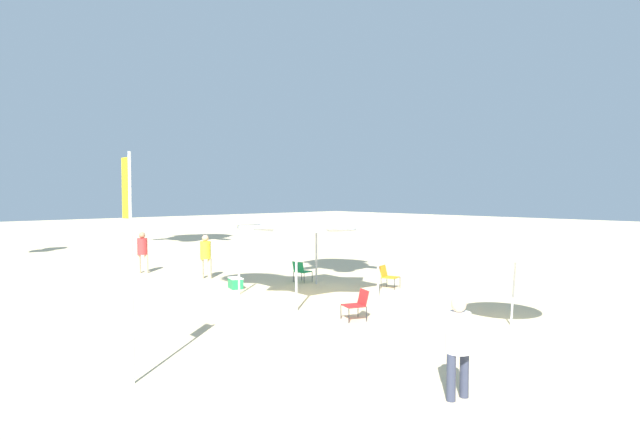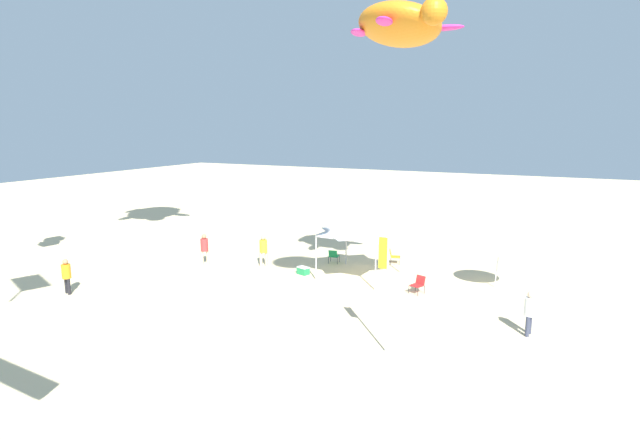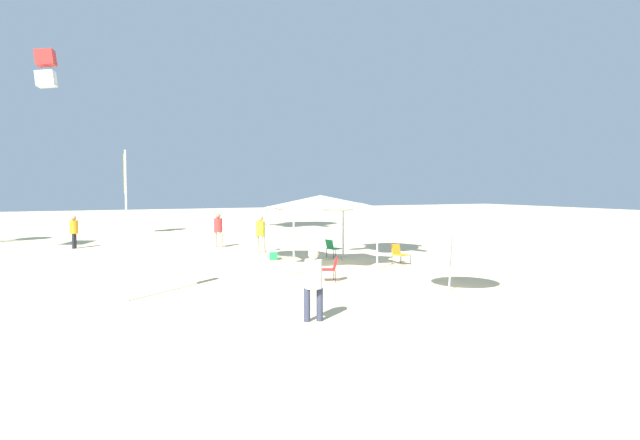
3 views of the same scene
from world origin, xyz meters
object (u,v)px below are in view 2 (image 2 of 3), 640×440
beach_umbrella (500,248)px  person_beachcomber (66,274)px  folding_chair_facing_ocean (393,255)px  cooler_box (303,271)px  kite_turtle_orange (400,25)px  person_far_stroller (530,310)px  folding_chair_right_of_tent (418,283)px  canopy_tent (360,229)px  person_by_tent (263,248)px  folding_chair_left_of_tent (334,255)px  person_watching_sky (204,247)px  banner_flag (386,283)px

beach_umbrella → person_beachcomber: 20.61m
folding_chair_facing_ocean → cooler_box: 5.53m
person_beachcomber → kite_turtle_orange: bearing=-142.6°
folding_chair_facing_ocean → person_far_stroller: bearing=-150.0°
folding_chair_right_of_tent → canopy_tent: bearing=-179.1°
folding_chair_right_of_tent → person_far_stroller: size_ratio=0.47×
folding_chair_right_of_tent → person_by_tent: bearing=-163.3°
person_beachcomber → beach_umbrella: bearing=-135.0°
folding_chair_left_of_tent → folding_chair_right_of_tent: size_ratio=1.00×
person_watching_sky → folding_chair_facing_ocean: bearing=-22.6°
person_far_stroller → kite_turtle_orange: size_ratio=0.33×
person_watching_sky → person_beachcomber: person_watching_sky is taller
folding_chair_facing_ocean → person_watching_sky: (9.59, 4.91, 0.57)m
person_watching_sky → person_far_stroller: person_watching_sky is taller
canopy_tent → kite_turtle_orange: 10.18m
folding_chair_left_of_tent → banner_flag: size_ratio=0.19×
person_far_stroller → folding_chair_facing_ocean: bearing=-122.8°
person_watching_sky → person_beachcomber: bearing=-160.7°
beach_umbrella → banner_flag: size_ratio=0.54×
banner_flag → person_watching_sky: 14.20m
person_watching_sky → person_beachcomber: (2.61, 6.82, -0.05)m
canopy_tent → folding_chair_left_of_tent: bearing=-36.3°
canopy_tent → beach_umbrella: 6.89m
folding_chair_facing_ocean → folding_chair_right_of_tent: size_ratio=1.00×
canopy_tent → kite_turtle_orange: bearing=131.8°
canopy_tent → person_by_tent: 5.78m
person_beachcomber → folding_chair_facing_ocean: bearing=-119.7°
cooler_box → person_by_tent: 2.89m
cooler_box → person_far_stroller: 11.79m
folding_chair_left_of_tent → banner_flag: (-6.26, 9.51, 2.04)m
cooler_box → person_by_tent: (2.73, -0.41, 0.84)m
folding_chair_left_of_tent → person_watching_sky: size_ratio=0.46×
canopy_tent → cooler_box: size_ratio=5.15×
cooler_box → banner_flag: 9.98m
person_by_tent → cooler_box: bearing=121.9°
folding_chair_left_of_tent → person_by_tent: (3.32, 2.22, 0.57)m
kite_turtle_orange → person_watching_sky: bearing=-148.9°
beach_umbrella → folding_chair_facing_ocean: beach_umbrella is taller
folding_chair_right_of_tent → kite_turtle_orange: 11.48m
banner_flag → person_by_tent: (9.58, -7.29, -1.47)m
folding_chair_left_of_tent → folding_chair_right_of_tent: (-5.72, 2.93, 0.00)m
banner_flag → beach_umbrella: bearing=-106.7°
person_beachcomber → kite_turtle_orange: kite_turtle_orange is taller
beach_umbrella → folding_chair_left_of_tent: beach_umbrella is taller
person_far_stroller → person_by_tent: 14.51m
beach_umbrella → person_by_tent: 12.48m
beach_umbrella → person_watching_sky: 15.80m
person_beachcomber → folding_chair_left_of_tent: bearing=-115.2°
cooler_box → person_watching_sky: person_watching_sky is taller
person_watching_sky → canopy_tent: bearing=-38.1°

